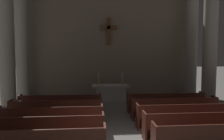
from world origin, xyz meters
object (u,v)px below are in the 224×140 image
at_px(pew_right_row_2, 200,125).
at_px(pew_right_row_3, 185,115).
at_px(pew_right_row_4, 174,108).
at_px(column_left_fourth, 22,42).
at_px(candlestick_right, 122,81).
at_px(altar, 111,93).
at_px(pew_left_row_3, 51,119).
at_px(pew_left_row_5, 61,104).
at_px(column_left_third, 6,39).
at_px(pew_left_row_4, 57,110).
at_px(pew_right_row_1, 220,138).
at_px(candlestick_left, 99,81).
at_px(column_right_fourth, 191,42).
at_px(column_right_third, 210,40).
at_px(pew_left_row_2, 43,130).
at_px(pew_right_row_5, 166,102).

bearing_deg(pew_right_row_2, pew_right_row_3, 90.00).
height_order(pew_right_row_3, pew_right_row_4, same).
relative_size(column_left_fourth, candlestick_right, 10.09).
height_order(pew_right_row_2, column_left_fourth, column_left_fourth).
bearing_deg(pew_right_row_3, altar, 118.82).
height_order(pew_left_row_3, pew_right_row_2, same).
xyz_separation_m(pew_left_row_5, column_left_third, (-2.82, 1.07, 3.14)).
height_order(pew_left_row_4, pew_right_row_3, same).
relative_size(pew_left_row_5, column_left_third, 0.52).
height_order(pew_left_row_4, pew_right_row_1, same).
height_order(pew_left_row_3, candlestick_left, candlestick_left).
relative_size(pew_left_row_4, column_left_fourth, 0.52).
bearing_deg(column_right_fourth, pew_right_row_3, -117.23).
height_order(column_right_third, candlestick_left, column_right_third).
bearing_deg(candlestick_left, altar, -0.00).
bearing_deg(column_left_third, pew_left_row_4, -37.73).
relative_size(pew_left_row_2, pew_left_row_4, 1.00).
bearing_deg(column_right_fourth, pew_right_row_2, -113.17).
relative_size(pew_left_row_3, pew_right_row_4, 1.00).
relative_size(pew_right_row_1, pew_right_row_4, 1.00).
distance_m(pew_right_row_2, candlestick_right, 6.09).
bearing_deg(pew_right_row_3, pew_left_row_3, 180.00).
distance_m(pew_right_row_1, pew_right_row_3, 2.22).
relative_size(column_left_fourth, column_right_fourth, 1.00).
xyz_separation_m(pew_right_row_5, column_right_third, (2.82, 1.07, 3.14)).
distance_m(pew_left_row_2, pew_left_row_5, 3.33).
bearing_deg(candlestick_left, pew_right_row_3, -54.97).
relative_size(pew_left_row_3, pew_right_row_1, 1.00).
bearing_deg(column_right_fourth, column_right_third, -90.00).
bearing_deg(column_left_third, pew_left_row_3, -49.41).
height_order(pew_right_row_1, pew_right_row_4, same).
height_order(pew_left_row_2, pew_right_row_4, same).
bearing_deg(column_right_third, pew_left_row_2, -150.98).
bearing_deg(pew_right_row_1, candlestick_right, 105.13).
bearing_deg(altar, column_left_third, -165.86).
xyz_separation_m(column_left_third, altar, (5.37, 1.35, -3.08)).
distance_m(pew_right_row_1, candlestick_right, 7.15).
distance_m(pew_left_row_5, candlestick_left, 3.15).
height_order(pew_left_row_3, altar, altar).
relative_size(pew_left_row_2, altar, 1.73).
relative_size(pew_left_row_3, column_left_fourth, 0.52).
distance_m(column_right_third, column_right_fourth, 2.19).
bearing_deg(column_right_third, pew_right_row_2, -122.65).
bearing_deg(pew_left_row_4, pew_left_row_5, 90.00).
distance_m(pew_right_row_4, pew_right_row_5, 1.11).
bearing_deg(pew_left_row_2, pew_left_row_3, 90.00).
bearing_deg(candlestick_right, altar, -180.00).
bearing_deg(candlestick_left, pew_left_row_2, -107.87).
distance_m(pew_right_row_3, column_left_third, 9.14).
xyz_separation_m(pew_right_row_3, pew_right_row_4, (0.00, 1.11, 0.00)).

